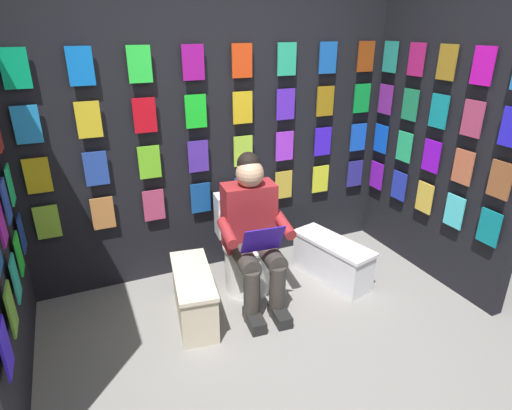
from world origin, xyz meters
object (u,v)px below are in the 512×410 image
(toilet, at_px, (245,250))
(person_reading, at_px, (254,232))
(comic_longbox_far, at_px, (332,259))
(comic_longbox_near, at_px, (194,295))

(toilet, distance_m, person_reading, 0.35)
(toilet, distance_m, comic_longbox_far, 0.77)
(person_reading, relative_size, comic_longbox_far, 1.52)
(toilet, distance_m, comic_longbox_near, 0.60)
(toilet, bearing_deg, person_reading, 90.73)
(person_reading, bearing_deg, toilet, -89.27)
(comic_longbox_near, distance_m, comic_longbox_far, 1.25)
(comic_longbox_near, relative_size, comic_longbox_far, 0.95)
(person_reading, xyz_separation_m, comic_longbox_far, (-0.74, -0.01, -0.42))
(toilet, xyz_separation_m, comic_longbox_near, (0.52, 0.27, -0.13))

